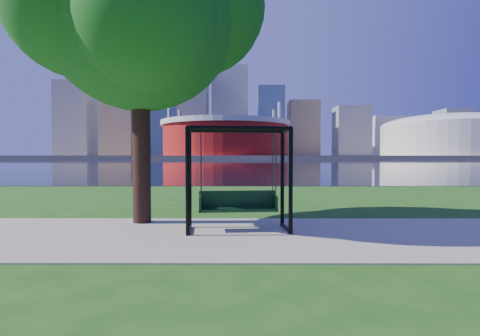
{
  "coord_description": "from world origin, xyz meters",
  "views": [
    {
      "loc": [
        0.04,
        -8.0,
        1.62
      ],
      "look_at": [
        0.02,
        0.0,
        1.37
      ],
      "focal_mm": 28.0,
      "sensor_mm": 36.0,
      "label": 1
    }
  ],
  "objects": [
    {
      "name": "park_tree",
      "position": [
        -2.39,
        0.99,
        5.15
      ],
      "size": [
        5.97,
        5.39,
        7.41
      ],
      "color": "black",
      "rests_on": "ground"
    },
    {
      "name": "swing",
      "position": [
        -0.03,
        -0.01,
        1.08
      ],
      "size": [
        2.25,
        1.14,
        2.23
      ],
      "rotation": [
        0.0,
        0.0,
        0.09
      ],
      "color": "black",
      "rests_on": "ground"
    },
    {
      "name": "far_bank",
      "position": [
        0.0,
        306.0,
        1.0
      ],
      "size": [
        900.0,
        228.0,
        2.0
      ],
      "primitive_type": "cube",
      "color": "#937F60",
      "rests_on": "ground"
    },
    {
      "name": "skyline",
      "position": [
        -4.27,
        319.39,
        35.89
      ],
      "size": [
        392.0,
        66.0,
        96.5
      ],
      "color": "gray",
      "rests_on": "far_bank"
    },
    {
      "name": "path",
      "position": [
        0.0,
        -0.5,
        0.01
      ],
      "size": [
        120.0,
        4.0,
        0.03
      ],
      "primitive_type": "cube",
      "color": "#9E937F",
      "rests_on": "ground"
    },
    {
      "name": "ground",
      "position": [
        0.0,
        0.0,
        0.0
      ],
      "size": [
        900.0,
        900.0,
        0.0
      ],
      "primitive_type": "plane",
      "color": "#1E5114",
      "rests_on": "ground"
    },
    {
      "name": "arena",
      "position": [
        135.0,
        235.0,
        15.87
      ],
      "size": [
        84.0,
        84.0,
        26.56
      ],
      "color": "beige",
      "rests_on": "far_bank"
    },
    {
      "name": "stadium",
      "position": [
        -10.0,
        235.0,
        14.23
      ],
      "size": [
        83.0,
        83.0,
        32.0
      ],
      "color": "maroon",
      "rests_on": "far_bank"
    },
    {
      "name": "river",
      "position": [
        0.0,
        102.0,
        0.01
      ],
      "size": [
        900.0,
        180.0,
        0.02
      ],
      "primitive_type": "cube",
      "color": "black",
      "rests_on": "ground"
    }
  ]
}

